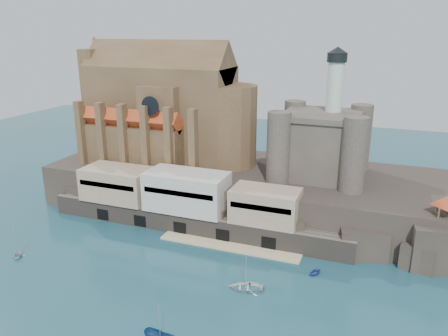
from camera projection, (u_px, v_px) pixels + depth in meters
The scene contains 9 objects.
ground at pixel (182, 291), 74.82m from camera, with size 300.00×300.00×0.00m, color #184350.
promontory at pixel (250, 189), 108.43m from camera, with size 100.00×36.00×10.00m.
quay at pixel (186, 203), 96.97m from camera, with size 70.00×12.00×13.05m.
church at pixel (167, 113), 113.53m from camera, with size 47.00×25.93×30.51m.
castle_keep at pixel (321, 141), 100.36m from camera, with size 21.20×21.20×29.30m.
rock_outcrop at pixel (442, 245), 82.36m from camera, with size 14.50×10.50×8.70m.
boat_4 at pixel (18, 257), 86.19m from camera, with size 2.91×1.78×3.37m, color silver.
boat_6 at pixel (246, 288), 75.68m from camera, with size 4.36×1.26×6.10m, color silver.
boat_7 at pixel (315, 274), 80.11m from camera, with size 2.63×1.61×3.05m, color #293CA0.
Camera 1 is at (29.83, -58.00, 42.96)m, focal length 35.00 mm.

